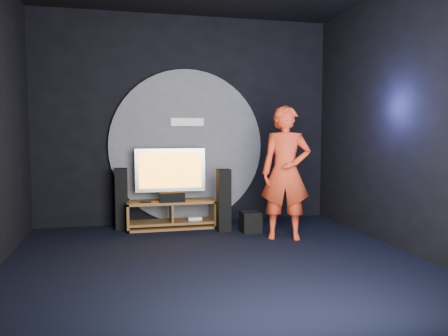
# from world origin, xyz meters

# --- Properties ---
(floor) EXTENTS (5.00, 5.00, 0.00)m
(floor) POSITION_xyz_m (0.00, 0.00, 0.00)
(floor) COLOR black
(floor) RESTS_ON ground
(back_wall) EXTENTS (5.00, 0.04, 3.50)m
(back_wall) POSITION_xyz_m (0.00, 2.50, 1.75)
(back_wall) COLOR black
(back_wall) RESTS_ON ground
(front_wall) EXTENTS (5.00, 0.04, 3.50)m
(front_wall) POSITION_xyz_m (0.00, -2.50, 1.75)
(front_wall) COLOR black
(front_wall) RESTS_ON ground
(right_wall) EXTENTS (0.04, 5.00, 3.50)m
(right_wall) POSITION_xyz_m (2.50, 0.00, 1.75)
(right_wall) COLOR black
(right_wall) RESTS_ON ground
(wall_disc_panel) EXTENTS (2.60, 0.11, 2.60)m
(wall_disc_panel) POSITION_xyz_m (0.00, 2.44, 1.30)
(wall_disc_panel) COLOR #515156
(wall_disc_panel) RESTS_ON ground
(media_console) EXTENTS (1.41, 0.45, 0.45)m
(media_console) POSITION_xyz_m (-0.31, 2.05, 0.19)
(media_console) COLOR brown
(media_console) RESTS_ON ground
(tv) EXTENTS (1.13, 0.22, 0.84)m
(tv) POSITION_xyz_m (-0.32, 2.12, 0.91)
(tv) COLOR #B4B4BB
(tv) RESTS_ON media_console
(center_speaker) EXTENTS (0.40, 0.15, 0.15)m
(center_speaker) POSITION_xyz_m (-0.32, 1.91, 0.53)
(center_speaker) COLOR black
(center_speaker) RESTS_ON media_console
(remote) EXTENTS (0.18, 0.05, 0.02)m
(remote) POSITION_xyz_m (-0.74, 1.93, 0.46)
(remote) COLOR black
(remote) RESTS_ON media_console
(tower_speaker_left) EXTENTS (0.20, 0.22, 0.98)m
(tower_speaker_left) POSITION_xyz_m (-1.10, 2.16, 0.49)
(tower_speaker_left) COLOR black
(tower_speaker_left) RESTS_ON ground
(tower_speaker_right) EXTENTS (0.20, 0.22, 0.98)m
(tower_speaker_right) POSITION_xyz_m (0.46, 1.66, 0.49)
(tower_speaker_right) COLOR black
(tower_speaker_right) RESTS_ON ground
(subwoofer) EXTENTS (0.29, 0.29, 0.32)m
(subwoofer) POSITION_xyz_m (0.85, 1.48, 0.16)
(subwoofer) COLOR black
(subwoofer) RESTS_ON ground
(player) EXTENTS (0.82, 0.67, 1.94)m
(player) POSITION_xyz_m (1.23, 1.00, 0.97)
(player) COLOR red
(player) RESTS_ON ground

